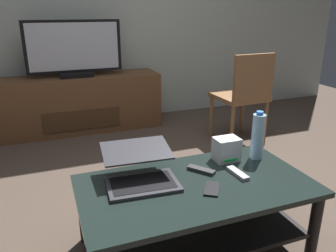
# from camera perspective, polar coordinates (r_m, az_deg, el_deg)

# --- Properties ---
(ground_plane) EXTENTS (7.68, 7.68, 0.00)m
(ground_plane) POSITION_cam_1_polar(r_m,az_deg,el_deg) (2.26, 2.30, -15.02)
(ground_plane) COLOR #4C3D33
(coffee_table) EXTENTS (1.22, 0.66, 0.41)m
(coffee_table) POSITION_cam_1_polar(r_m,az_deg,el_deg) (1.85, 4.73, -13.09)
(coffee_table) COLOR black
(coffee_table) RESTS_ON ground
(media_cabinet) EXTENTS (1.74, 0.46, 0.59)m
(media_cabinet) POSITION_cam_1_polar(r_m,az_deg,el_deg) (3.76, -14.94, 3.73)
(media_cabinet) COLOR brown
(media_cabinet) RESTS_ON ground
(television) EXTENTS (0.96, 0.20, 0.57)m
(television) POSITION_cam_1_polar(r_m,az_deg,el_deg) (3.64, -15.69, 12.33)
(television) COLOR black
(television) RESTS_ON media_cabinet
(dining_chair) EXTENTS (0.46, 0.46, 0.89)m
(dining_chair) POSITION_cam_1_polar(r_m,az_deg,el_deg) (3.26, 12.86, 5.45)
(dining_chair) COLOR brown
(dining_chair) RESTS_ON ground
(laptop) EXTENTS (0.39, 0.41, 0.16)m
(laptop) POSITION_cam_1_polar(r_m,az_deg,el_deg) (1.78, -4.79, -7.50)
(laptop) COLOR #333338
(laptop) RESTS_ON coffee_table
(router_box) EXTENTS (0.15, 0.12, 0.14)m
(router_box) POSITION_cam_1_polar(r_m,az_deg,el_deg) (2.03, 9.91, -3.92)
(router_box) COLOR silver
(router_box) RESTS_ON coffee_table
(water_bottle_near) EXTENTS (0.08, 0.08, 0.30)m
(water_bottle_near) POSITION_cam_1_polar(r_m,az_deg,el_deg) (2.08, 15.03, -1.69)
(water_bottle_near) COLOR #99C6E5
(water_bottle_near) RESTS_ON coffee_table
(cell_phone) EXTENTS (0.13, 0.16, 0.01)m
(cell_phone) POSITION_cam_1_polar(r_m,az_deg,el_deg) (1.73, 7.45, -10.55)
(cell_phone) COLOR black
(cell_phone) RESTS_ON coffee_table
(tv_remote) EXTENTS (0.13, 0.15, 0.02)m
(tv_remote) POSITION_cam_1_polar(r_m,az_deg,el_deg) (1.90, 5.66, -7.46)
(tv_remote) COLOR #2D2D30
(tv_remote) RESTS_ON coffee_table
(soundbar_remote) EXTENTS (0.05, 0.16, 0.02)m
(soundbar_remote) POSITION_cam_1_polar(r_m,az_deg,el_deg) (1.90, 11.78, -7.87)
(soundbar_remote) COLOR #99999E
(soundbar_remote) RESTS_ON coffee_table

